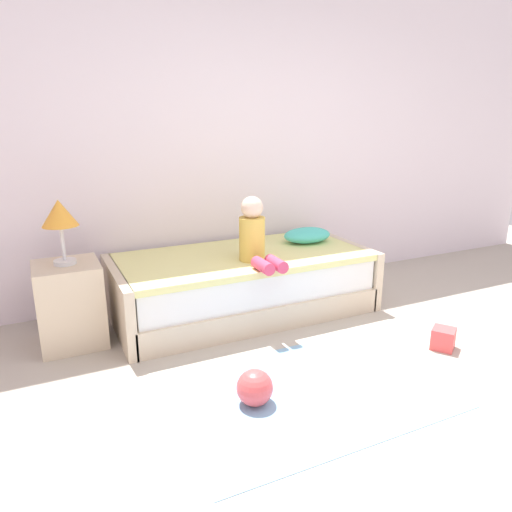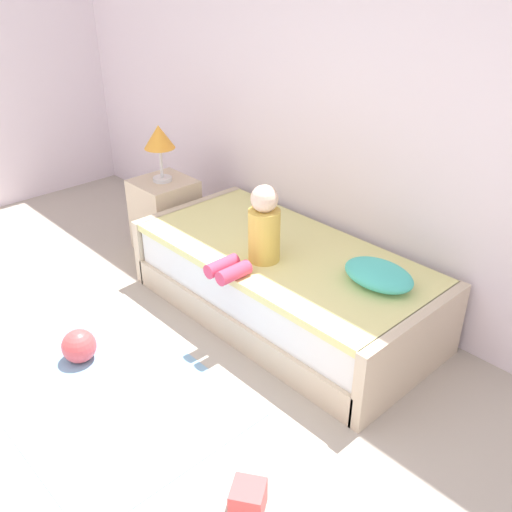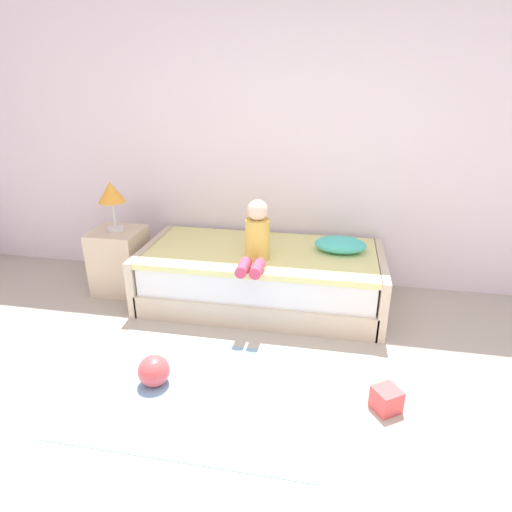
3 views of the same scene
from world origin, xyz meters
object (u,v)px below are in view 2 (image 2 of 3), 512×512
at_px(pillow, 379,275).
at_px(toy_ball, 79,346).
at_px(bed, 283,283).
at_px(child_figure, 258,233).
at_px(nightstand, 166,215).
at_px(toy_block, 248,499).
at_px(table_lamp, 159,140).

xyz_separation_m(pillow, toy_ball, (-1.17, -1.37, -0.46)).
bearing_deg(pillow, bed, -171.56).
bearing_deg(child_figure, toy_ball, -115.49).
xyz_separation_m(nightstand, toy_block, (2.35, -1.22, -0.22)).
height_order(child_figure, toy_ball, child_figure).
bearing_deg(nightstand, toy_block, -27.47).
relative_size(table_lamp, pillow, 1.02).
distance_m(bed, child_figure, 0.51).
bearing_deg(table_lamp, bed, 0.39).
distance_m(nightstand, toy_ball, 1.53).
bearing_deg(pillow, nightstand, -176.91).
height_order(pillow, toy_ball, pillow).
height_order(nightstand, table_lamp, table_lamp).
xyz_separation_m(child_figure, toy_ball, (-0.49, -1.04, -0.60)).
bearing_deg(toy_block, nightstand, 152.53).
relative_size(table_lamp, child_figure, 0.88).
relative_size(nightstand, table_lamp, 1.33).
xyz_separation_m(bed, toy_ball, (-0.50, -1.27, -0.14)).
distance_m(bed, table_lamp, 1.52).
height_order(toy_ball, toy_block, toy_ball).
bearing_deg(nightstand, child_figure, -9.23).
distance_m(table_lamp, child_figure, 1.39).
xyz_separation_m(table_lamp, toy_block, (2.35, -1.22, -0.86)).
height_order(bed, toy_ball, bed).
relative_size(child_figure, pillow, 1.16).
relative_size(bed, toy_block, 14.05).
relative_size(pillow, toy_block, 2.93).
bearing_deg(pillow, child_figure, -154.04).
xyz_separation_m(pillow, toy_block, (0.32, -1.33, -0.49)).
bearing_deg(toy_block, child_figure, 134.91).
relative_size(pillow, toy_ball, 2.09).
distance_m(bed, toy_ball, 1.37).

